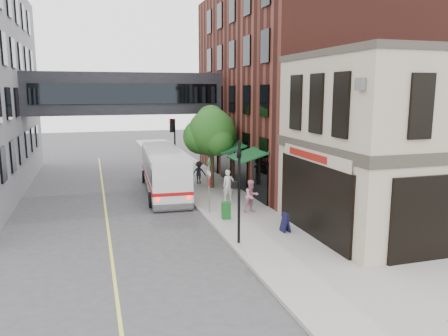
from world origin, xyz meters
TOP-DOWN VIEW (x-y plane):
  - ground at (0.00, 0.00)m, footprint 120.00×120.00m
  - sidewalk_main at (2.00, 14.00)m, footprint 4.00×60.00m
  - corner_building at (8.97, 2.00)m, footprint 10.19×8.12m
  - brick_building at (9.98, 15.00)m, footprint 13.76×18.00m
  - skyway_bridge at (-3.00, 18.00)m, footprint 14.00×3.18m
  - traffic_signal_near at (0.37, 2.00)m, footprint 0.44×0.22m
  - traffic_signal_far at (0.26, 17.00)m, footprint 0.53×0.28m
  - street_sign_pole at (0.39, 7.00)m, footprint 0.08×0.75m
  - street_tree at (2.19, 13.22)m, footprint 3.80×3.20m
  - lane_marking at (-5.00, 10.00)m, footprint 0.12×40.00m
  - bus at (-1.06, 13.27)m, footprint 3.01×10.55m
  - pedestrian_a at (2.20, 9.26)m, footprint 0.70×0.47m
  - pedestrian_b at (2.64, 6.44)m, footprint 1.03×0.89m
  - pedestrian_c at (1.65, 14.57)m, footprint 1.09×0.70m
  - newspaper_box at (0.94, 5.64)m, footprint 0.49×0.45m
  - sandwich_board at (3.00, 2.82)m, footprint 0.34×0.52m

SIDE VIEW (x-z plane):
  - ground at x=0.00m, z-range 0.00..0.00m
  - lane_marking at x=-5.00m, z-range 0.00..0.01m
  - sidewalk_main at x=2.00m, z-range 0.00..0.15m
  - newspaper_box at x=0.94m, z-range 0.15..1.04m
  - sandwich_board at x=3.00m, z-range 0.15..1.06m
  - pedestrian_c at x=1.65m, z-range 0.15..1.76m
  - pedestrian_b at x=2.64m, z-range 0.15..1.95m
  - pedestrian_a at x=2.20m, z-range 0.15..2.03m
  - bus at x=-1.06m, z-range 0.17..2.98m
  - street_sign_pole at x=0.39m, z-range 0.43..3.43m
  - traffic_signal_near at x=0.37m, z-range 0.68..5.28m
  - traffic_signal_far at x=0.26m, z-range 1.09..5.59m
  - street_tree at x=2.19m, z-range 1.11..6.71m
  - corner_building at x=8.97m, z-range -0.01..8.44m
  - skyway_bridge at x=-3.00m, z-range 5.00..8.00m
  - brick_building at x=9.98m, z-range -0.01..13.99m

